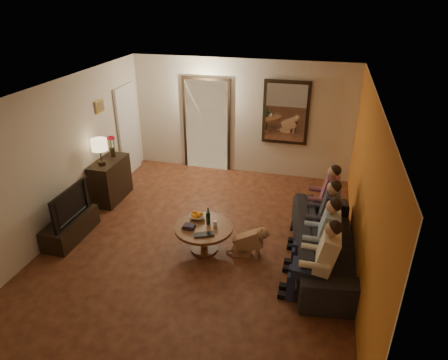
% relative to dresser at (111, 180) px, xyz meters
% --- Properties ---
extents(floor, '(5.00, 6.00, 0.01)m').
position_rel_dresser_xyz_m(floor, '(2.25, -0.97, -0.43)').
color(floor, '#471F13').
rests_on(floor, ground).
extents(ceiling, '(5.00, 6.00, 0.01)m').
position_rel_dresser_xyz_m(ceiling, '(2.25, -0.97, 2.17)').
color(ceiling, white).
rests_on(ceiling, back_wall).
extents(back_wall, '(5.00, 0.02, 2.60)m').
position_rel_dresser_xyz_m(back_wall, '(2.25, 2.03, 0.87)').
color(back_wall, beige).
rests_on(back_wall, floor).
extents(front_wall, '(5.00, 0.02, 2.60)m').
position_rel_dresser_xyz_m(front_wall, '(2.25, -3.97, 0.87)').
color(front_wall, beige).
rests_on(front_wall, floor).
extents(left_wall, '(0.02, 6.00, 2.60)m').
position_rel_dresser_xyz_m(left_wall, '(-0.25, -0.97, 0.87)').
color(left_wall, beige).
rests_on(left_wall, floor).
extents(right_wall, '(0.02, 6.00, 2.60)m').
position_rel_dresser_xyz_m(right_wall, '(4.75, -0.97, 0.87)').
color(right_wall, beige).
rests_on(right_wall, floor).
extents(orange_accent, '(0.01, 6.00, 2.60)m').
position_rel_dresser_xyz_m(orange_accent, '(4.74, -0.97, 0.87)').
color(orange_accent, gold).
rests_on(orange_accent, right_wall).
extents(kitchen_doorway, '(1.00, 0.06, 2.10)m').
position_rel_dresser_xyz_m(kitchen_doorway, '(1.45, 2.01, 0.62)').
color(kitchen_doorway, '#FFE0A5').
rests_on(kitchen_doorway, floor).
extents(door_trim, '(1.12, 0.04, 2.22)m').
position_rel_dresser_xyz_m(door_trim, '(1.45, 2.00, 0.62)').
color(door_trim, black).
rests_on(door_trim, floor).
extents(fridge_glimpse, '(0.45, 0.03, 1.70)m').
position_rel_dresser_xyz_m(fridge_glimpse, '(1.70, 2.02, 0.47)').
color(fridge_glimpse, silver).
rests_on(fridge_glimpse, floor).
extents(mirror_frame, '(1.00, 0.05, 1.40)m').
position_rel_dresser_xyz_m(mirror_frame, '(3.25, 1.99, 1.07)').
color(mirror_frame, black).
rests_on(mirror_frame, back_wall).
extents(mirror_glass, '(0.86, 0.02, 1.26)m').
position_rel_dresser_xyz_m(mirror_glass, '(3.25, 1.96, 1.07)').
color(mirror_glass, white).
rests_on(mirror_glass, back_wall).
extents(white_door, '(0.06, 0.85, 2.04)m').
position_rel_dresser_xyz_m(white_door, '(-0.21, 1.33, 0.59)').
color(white_door, white).
rests_on(white_door, floor).
extents(framed_art, '(0.03, 0.28, 0.24)m').
position_rel_dresser_xyz_m(framed_art, '(-0.22, 0.33, 1.42)').
color(framed_art, '#B28C33').
rests_on(framed_art, left_wall).
extents(art_canvas, '(0.01, 0.22, 0.18)m').
position_rel_dresser_xyz_m(art_canvas, '(-0.21, 0.33, 1.42)').
color(art_canvas, brown).
rests_on(art_canvas, left_wall).
extents(dresser, '(0.45, 0.96, 0.85)m').
position_rel_dresser_xyz_m(dresser, '(0.00, 0.00, 0.00)').
color(dresser, black).
rests_on(dresser, floor).
extents(table_lamp, '(0.30, 0.30, 0.54)m').
position_rel_dresser_xyz_m(table_lamp, '(0.00, -0.22, 0.70)').
color(table_lamp, beige).
rests_on(table_lamp, dresser).
extents(flower_vase, '(0.14, 0.14, 0.44)m').
position_rel_dresser_xyz_m(flower_vase, '(0.00, 0.22, 0.65)').
color(flower_vase, red).
rests_on(flower_vase, dresser).
extents(tv_stand, '(0.45, 1.13, 0.38)m').
position_rel_dresser_xyz_m(tv_stand, '(0.00, -1.46, -0.24)').
color(tv_stand, black).
rests_on(tv_stand, floor).
extents(tv, '(1.02, 0.13, 0.59)m').
position_rel_dresser_xyz_m(tv, '(0.00, -1.46, 0.24)').
color(tv, black).
rests_on(tv, tv_stand).
extents(sofa, '(2.59, 1.30, 0.73)m').
position_rel_dresser_xyz_m(sofa, '(4.32, -1.07, -0.06)').
color(sofa, black).
rests_on(sofa, floor).
extents(person_a, '(0.60, 0.40, 1.20)m').
position_rel_dresser_xyz_m(person_a, '(4.22, -1.97, 0.17)').
color(person_a, tan).
rests_on(person_a, sofa).
extents(person_b, '(0.60, 0.40, 1.20)m').
position_rel_dresser_xyz_m(person_b, '(4.22, -1.37, 0.17)').
color(person_b, tan).
rests_on(person_b, sofa).
extents(person_c, '(0.60, 0.40, 1.20)m').
position_rel_dresser_xyz_m(person_c, '(4.22, -0.77, 0.17)').
color(person_c, tan).
rests_on(person_c, sofa).
extents(person_d, '(0.60, 0.40, 1.20)m').
position_rel_dresser_xyz_m(person_d, '(4.22, -0.17, 0.17)').
color(person_d, tan).
rests_on(person_d, sofa).
extents(dog, '(0.58, 0.30, 0.56)m').
position_rel_dresser_xyz_m(dog, '(3.09, -1.20, -0.15)').
color(dog, '#B07951').
rests_on(dog, floor).
extents(coffee_table, '(0.97, 0.97, 0.45)m').
position_rel_dresser_xyz_m(coffee_table, '(2.35, -1.23, -0.20)').
color(coffee_table, brown).
rests_on(coffee_table, floor).
extents(bowl, '(0.26, 0.26, 0.06)m').
position_rel_dresser_xyz_m(bowl, '(2.17, -1.01, 0.06)').
color(bowl, white).
rests_on(bowl, coffee_table).
extents(oranges, '(0.20, 0.20, 0.08)m').
position_rel_dresser_xyz_m(oranges, '(2.17, -1.01, 0.12)').
color(oranges, orange).
rests_on(oranges, bowl).
extents(wine_bottle, '(0.07, 0.07, 0.31)m').
position_rel_dresser_xyz_m(wine_bottle, '(2.40, -1.13, 0.18)').
color(wine_bottle, black).
rests_on(wine_bottle, coffee_table).
extents(wine_glass, '(0.06, 0.06, 0.10)m').
position_rel_dresser_xyz_m(wine_glass, '(2.53, -1.18, 0.07)').
color(wine_glass, silver).
rests_on(wine_glass, coffee_table).
extents(book_stack, '(0.20, 0.15, 0.07)m').
position_rel_dresser_xyz_m(book_stack, '(2.13, -1.33, 0.06)').
color(book_stack, black).
rests_on(book_stack, coffee_table).
extents(laptop, '(0.39, 0.33, 0.03)m').
position_rel_dresser_xyz_m(laptop, '(2.45, -1.51, 0.04)').
color(laptop, black).
rests_on(laptop, coffee_table).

